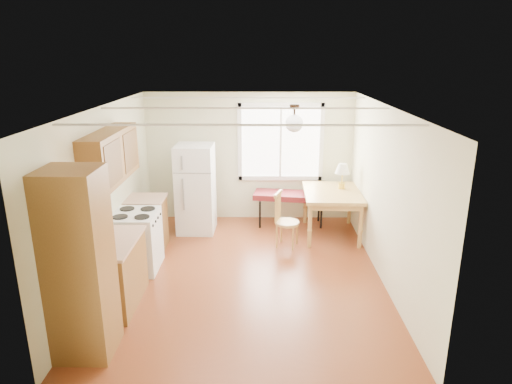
{
  "coord_description": "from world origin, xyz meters",
  "views": [
    {
      "loc": [
        0.22,
        -6.21,
        3.2
      ],
      "look_at": [
        0.15,
        0.49,
        1.15
      ],
      "focal_mm": 32.0,
      "sensor_mm": 36.0,
      "label": 1
    }
  ],
  "objects_px": {
    "chair": "(282,216)",
    "refrigerator": "(196,189)",
    "bench": "(290,196)",
    "dining_table": "(332,197)"
  },
  "relations": [
    {
      "from": "dining_table",
      "to": "bench",
      "type": "bearing_deg",
      "value": 146.64
    },
    {
      "from": "chair",
      "to": "dining_table",
      "type": "bearing_deg",
      "value": 46.88
    },
    {
      "from": "refrigerator",
      "to": "chair",
      "type": "height_order",
      "value": "refrigerator"
    },
    {
      "from": "refrigerator",
      "to": "chair",
      "type": "xyz_separation_m",
      "value": [
        1.57,
        -0.68,
        -0.28
      ]
    },
    {
      "from": "refrigerator",
      "to": "chair",
      "type": "distance_m",
      "value": 1.73
    },
    {
      "from": "refrigerator",
      "to": "dining_table",
      "type": "relative_size",
      "value": 1.2
    },
    {
      "from": "chair",
      "to": "refrigerator",
      "type": "bearing_deg",
      "value": 174.45
    },
    {
      "from": "bench",
      "to": "dining_table",
      "type": "xyz_separation_m",
      "value": [
        0.71,
        -0.5,
        0.15
      ]
    },
    {
      "from": "bench",
      "to": "dining_table",
      "type": "height_order",
      "value": "dining_table"
    },
    {
      "from": "bench",
      "to": "chair",
      "type": "height_order",
      "value": "chair"
    }
  ]
}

